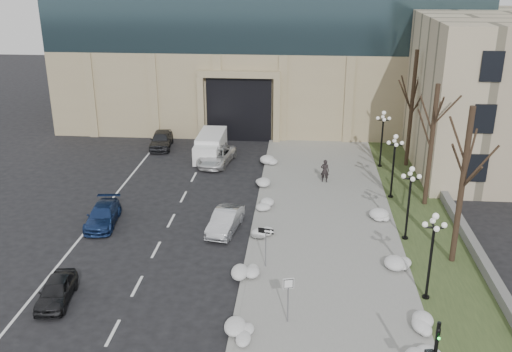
# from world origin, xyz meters

# --- Properties ---
(sidewalk) EXTENTS (9.00, 40.00, 0.12)m
(sidewalk) POSITION_xyz_m (3.50, 14.00, 0.06)
(sidewalk) COLOR gray
(sidewalk) RESTS_ON ground
(curb) EXTENTS (0.30, 40.00, 0.14)m
(curb) POSITION_xyz_m (-1.00, 14.00, 0.07)
(curb) COLOR gray
(curb) RESTS_ON ground
(grass_strip) EXTENTS (4.00, 40.00, 0.10)m
(grass_strip) POSITION_xyz_m (10.00, 14.00, 0.05)
(grass_strip) COLOR #334120
(grass_strip) RESTS_ON ground
(stone_wall) EXTENTS (0.50, 30.00, 0.70)m
(stone_wall) POSITION_xyz_m (12.00, 16.00, 0.35)
(stone_wall) COLOR slate
(stone_wall) RESTS_ON ground
(car_a) EXTENTS (1.88, 3.78, 1.24)m
(car_a) POSITION_xyz_m (-10.06, 4.28, 0.62)
(car_a) COLOR black
(car_a) RESTS_ON ground
(car_b) EXTENTS (2.11, 4.34, 1.37)m
(car_b) POSITION_xyz_m (-2.76, 12.86, 0.68)
(car_b) COLOR #B8BAC0
(car_b) RESTS_ON ground
(car_c) EXTENTS (2.26, 4.55, 1.27)m
(car_c) POSITION_xyz_m (-10.72, 13.10, 0.64)
(car_c) COLOR navy
(car_c) RESTS_ON ground
(car_d) EXTENTS (3.10, 5.30, 1.39)m
(car_d) POSITION_xyz_m (-5.16, 25.20, 0.69)
(car_d) COLOR silver
(car_d) RESTS_ON ground
(car_e) EXTENTS (2.29, 4.68, 1.54)m
(car_e) POSITION_xyz_m (-10.77, 29.10, 0.77)
(car_e) COLOR #2C2D31
(car_e) RESTS_ON ground
(pedestrian) EXTENTS (0.71, 0.53, 1.77)m
(pedestrian) POSITION_xyz_m (3.67, 21.54, 1.01)
(pedestrian) COLOR black
(pedestrian) RESTS_ON sidewalk
(box_truck) EXTENTS (2.16, 6.02, 1.91)m
(box_truck) POSITION_xyz_m (-5.97, 27.15, 0.92)
(box_truck) COLOR silver
(box_truck) RESTS_ON ground
(one_way_sign) EXTENTS (0.90, 0.35, 2.43)m
(one_way_sign) POSITION_xyz_m (0.22, 8.38, 2.00)
(one_way_sign) COLOR slate
(one_way_sign) RESTS_ON ground
(keep_sign) EXTENTS (0.52, 0.18, 2.43)m
(keep_sign) POSITION_xyz_m (1.45, 3.38, 1.79)
(keep_sign) COLOR slate
(keep_sign) RESTS_ON ground
(snow_clump_b) EXTENTS (1.10, 1.60, 0.36)m
(snow_clump_b) POSITION_xyz_m (-0.63, 2.02, 0.30)
(snow_clump_b) COLOR silver
(snow_clump_b) RESTS_ON sidewalk
(snow_clump_c) EXTENTS (1.10, 1.60, 0.36)m
(snow_clump_c) POSITION_xyz_m (-0.89, 7.45, 0.30)
(snow_clump_c) COLOR silver
(snow_clump_c) RESTS_ON sidewalk
(snow_clump_d) EXTENTS (1.10, 1.60, 0.36)m
(snow_clump_d) POSITION_xyz_m (-0.40, 12.00, 0.30)
(snow_clump_d) COLOR silver
(snow_clump_d) RESTS_ON sidewalk
(snow_clump_e) EXTENTS (1.10, 1.60, 0.36)m
(snow_clump_e) POSITION_xyz_m (-0.47, 16.32, 0.30)
(snow_clump_e) COLOR silver
(snow_clump_e) RESTS_ON sidewalk
(snow_clump_f) EXTENTS (1.10, 1.60, 0.36)m
(snow_clump_f) POSITION_xyz_m (-0.66, 20.28, 0.30)
(snow_clump_f) COLOR silver
(snow_clump_f) RESTS_ON sidewalk
(snow_clump_g) EXTENTS (1.10, 1.60, 0.36)m
(snow_clump_g) POSITION_xyz_m (-0.66, 25.52, 0.30)
(snow_clump_g) COLOR silver
(snow_clump_g) RESTS_ON sidewalk
(snow_clump_h) EXTENTS (1.10, 1.60, 0.36)m
(snow_clump_h) POSITION_xyz_m (7.48, 3.28, 0.30)
(snow_clump_h) COLOR silver
(snow_clump_h) RESTS_ON sidewalk
(snow_clump_i) EXTENTS (1.10, 1.60, 0.36)m
(snow_clump_i) POSITION_xyz_m (7.50, 8.79, 0.30)
(snow_clump_i) COLOR silver
(snow_clump_i) RESTS_ON sidewalk
(snow_clump_j) EXTENTS (1.10, 1.60, 0.36)m
(snow_clump_j) POSITION_xyz_m (7.32, 14.71, 0.30)
(snow_clump_j) COLOR silver
(snow_clump_j) RESTS_ON sidewalk
(lamppost_a) EXTENTS (1.18, 1.18, 4.76)m
(lamppost_a) POSITION_xyz_m (8.30, 6.00, 3.07)
(lamppost_a) COLOR black
(lamppost_a) RESTS_ON ground
(lamppost_b) EXTENTS (1.18, 1.18, 4.76)m
(lamppost_b) POSITION_xyz_m (8.30, 12.50, 3.07)
(lamppost_b) COLOR black
(lamppost_b) RESTS_ON ground
(lamppost_c) EXTENTS (1.18, 1.18, 4.76)m
(lamppost_c) POSITION_xyz_m (8.30, 19.00, 3.07)
(lamppost_c) COLOR black
(lamppost_c) RESTS_ON ground
(lamppost_d) EXTENTS (1.18, 1.18, 4.76)m
(lamppost_d) POSITION_xyz_m (8.30, 25.50, 3.07)
(lamppost_d) COLOR black
(lamppost_d) RESTS_ON ground
(tree_near) EXTENTS (3.20, 3.20, 9.00)m
(tree_near) POSITION_xyz_m (10.50, 10.00, 5.83)
(tree_near) COLOR black
(tree_near) RESTS_ON ground
(tree_mid) EXTENTS (3.20, 3.20, 8.50)m
(tree_mid) POSITION_xyz_m (10.50, 18.00, 5.50)
(tree_mid) COLOR black
(tree_mid) RESTS_ON ground
(tree_far) EXTENTS (3.20, 3.20, 9.50)m
(tree_far) POSITION_xyz_m (10.50, 26.00, 6.15)
(tree_far) COLOR black
(tree_far) RESTS_ON ground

